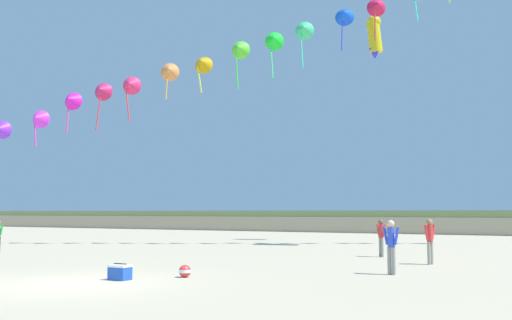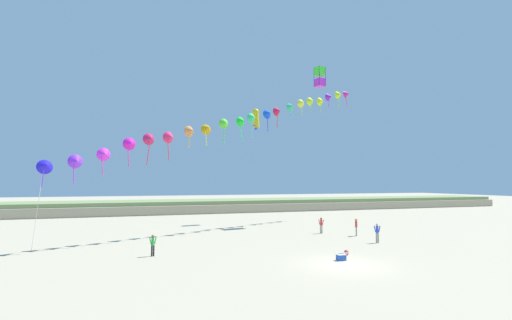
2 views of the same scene
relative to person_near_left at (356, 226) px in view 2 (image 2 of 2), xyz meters
The scene contains 11 objects.
ground_plane 12.37m from the person_near_left, 127.30° to the right, with size 240.00×240.00×0.00m, color tan.
dune_ridge 33.36m from the person_near_left, 102.95° to the left, with size 120.00×11.03×2.03m.
person_near_left is the anchor object (origin of this frame).
person_near_right 3.48m from the person_near_left, 134.29° to the left, with size 0.50×0.38×1.58m.
person_mid_center 19.17m from the person_near_left, 169.38° to the right, with size 0.52×0.22×1.49m.
person_far_left 3.86m from the person_near_left, 97.39° to the right, with size 0.58×0.24×1.65m.
kite_banner_string 16.26m from the person_near_left, 139.30° to the left, with size 37.15×16.48×18.99m.
large_kite_low_lead 19.96m from the person_near_left, 111.48° to the left, with size 1.34×1.25×2.98m.
large_kite_mid_trail 20.77m from the person_near_left, 79.86° to the left, with size 1.30×1.30×2.55m.
beach_cooler 11.12m from the person_near_left, 128.95° to the right, with size 0.58×0.41×0.46m.
beach_ball 9.28m from the person_near_left, 128.16° to the right, with size 0.36×0.36×0.36m.
Camera 2 is at (-11.81, -19.01, 5.14)m, focal length 24.00 mm.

